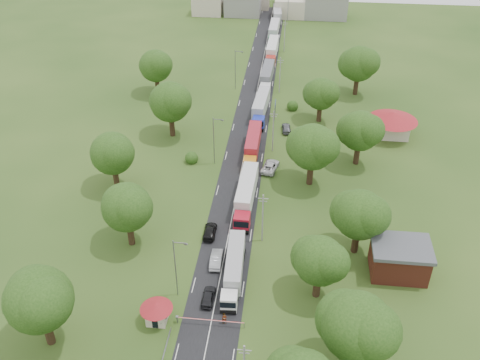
# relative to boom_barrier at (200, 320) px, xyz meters

# --- Properties ---
(ground) EXTENTS (260.00, 260.00, 0.00)m
(ground) POSITION_rel_boom_barrier_xyz_m (1.36, 25.00, -0.89)
(ground) COLOR #264216
(ground) RESTS_ON ground
(road) EXTENTS (8.00, 200.00, 0.04)m
(road) POSITION_rel_boom_barrier_xyz_m (1.36, 45.00, -0.89)
(road) COLOR black
(road) RESTS_ON ground
(boom_barrier) EXTENTS (9.22, 0.35, 1.18)m
(boom_barrier) POSITION_rel_boom_barrier_xyz_m (0.00, 0.00, 0.00)
(boom_barrier) COLOR slate
(boom_barrier) RESTS_ON ground
(guard_booth) EXTENTS (4.40, 4.40, 3.45)m
(guard_booth) POSITION_rel_boom_barrier_xyz_m (-5.84, -0.00, 1.27)
(guard_booth) COLOR beige
(guard_booth) RESTS_ON ground
(info_sign) EXTENTS (0.12, 3.10, 4.10)m
(info_sign) POSITION_rel_boom_barrier_xyz_m (6.56, 60.00, 2.11)
(info_sign) COLOR slate
(info_sign) RESTS_ON ground
(pole_1) EXTENTS (1.60, 0.24, 9.00)m
(pole_1) POSITION_rel_boom_barrier_xyz_m (6.86, 18.00, 3.79)
(pole_1) COLOR gray
(pole_1) RESTS_ON ground
(pole_2) EXTENTS (1.60, 0.24, 9.00)m
(pole_2) POSITION_rel_boom_barrier_xyz_m (6.86, 46.00, 3.79)
(pole_2) COLOR gray
(pole_2) RESTS_ON ground
(pole_3) EXTENTS (1.60, 0.24, 9.00)m
(pole_3) POSITION_rel_boom_barrier_xyz_m (6.86, 74.00, 3.79)
(pole_3) COLOR gray
(pole_3) RESTS_ON ground
(pole_4) EXTENTS (1.60, 0.24, 9.00)m
(pole_4) POSITION_rel_boom_barrier_xyz_m (6.86, 102.00, 3.79)
(pole_4) COLOR gray
(pole_4) RESTS_ON ground
(pole_5) EXTENTS (1.60, 0.24, 9.00)m
(pole_5) POSITION_rel_boom_barrier_xyz_m (6.86, 130.00, 3.79)
(pole_5) COLOR gray
(pole_5) RESTS_ON ground
(lamp_0) EXTENTS (2.03, 0.22, 10.00)m
(lamp_0) POSITION_rel_boom_barrier_xyz_m (-3.99, 5.00, 4.66)
(lamp_0) COLOR slate
(lamp_0) RESTS_ON ground
(lamp_1) EXTENTS (2.03, 0.22, 10.00)m
(lamp_1) POSITION_rel_boom_barrier_xyz_m (-3.99, 40.00, 4.66)
(lamp_1) COLOR slate
(lamp_1) RESTS_ON ground
(lamp_2) EXTENTS (2.03, 0.22, 10.00)m
(lamp_2) POSITION_rel_boom_barrier_xyz_m (-3.99, 75.00, 4.66)
(lamp_2) COLOR slate
(lamp_2) RESTS_ON ground
(tree_1) EXTENTS (9.60, 9.60, 12.05)m
(tree_1) POSITION_rel_boom_barrier_xyz_m (19.34, -4.83, 6.96)
(tree_1) COLOR #382616
(tree_1) RESTS_ON ground
(tree_2) EXTENTS (8.00, 8.00, 10.10)m
(tree_2) POSITION_rel_boom_barrier_xyz_m (15.35, 7.14, 5.70)
(tree_2) COLOR #382616
(tree_2) RESTS_ON ground
(tree_3) EXTENTS (8.80, 8.80, 11.07)m
(tree_3) POSITION_rel_boom_barrier_xyz_m (21.35, 17.16, 6.33)
(tree_3) COLOR #382616
(tree_3) RESTS_ON ground
(tree_4) EXTENTS (9.60, 9.60, 12.05)m
(tree_4) POSITION_rel_boom_barrier_xyz_m (14.34, 35.17, 6.96)
(tree_4) COLOR #382616
(tree_4) RESTS_ON ground
(tree_5) EXTENTS (8.80, 8.80, 11.07)m
(tree_5) POSITION_rel_boom_barrier_xyz_m (23.35, 43.16, 6.33)
(tree_5) COLOR #382616
(tree_5) RESTS_ON ground
(tree_6) EXTENTS (8.00, 8.00, 10.10)m
(tree_6) POSITION_rel_boom_barrier_xyz_m (16.35, 60.14, 5.70)
(tree_6) COLOR #382616
(tree_6) RESTS_ON ground
(tree_7) EXTENTS (9.60, 9.60, 12.05)m
(tree_7) POSITION_rel_boom_barrier_xyz_m (25.34, 75.17, 6.96)
(tree_7) COLOR #382616
(tree_7) RESTS_ON ground
(tree_9) EXTENTS (9.60, 9.60, 12.05)m
(tree_9) POSITION_rel_boom_barrier_xyz_m (-18.66, -4.83, 6.96)
(tree_9) COLOR #382616
(tree_9) RESTS_ON ground
(tree_10) EXTENTS (8.80, 8.80, 11.07)m
(tree_10) POSITION_rel_boom_barrier_xyz_m (-13.65, 15.16, 6.33)
(tree_10) COLOR #382616
(tree_10) RESTS_ON ground
(tree_11) EXTENTS (8.80, 8.80, 11.07)m
(tree_11) POSITION_rel_boom_barrier_xyz_m (-20.65, 30.16, 6.33)
(tree_11) COLOR #382616
(tree_11) RESTS_ON ground
(tree_12) EXTENTS (9.60, 9.60, 12.05)m
(tree_12) POSITION_rel_boom_barrier_xyz_m (-14.66, 50.17, 6.96)
(tree_12) COLOR #382616
(tree_12) RESTS_ON ground
(tree_13) EXTENTS (8.80, 8.80, 11.07)m
(tree_13) POSITION_rel_boom_barrier_xyz_m (-22.65, 70.16, 6.33)
(tree_13) COLOR #382616
(tree_13) RESTS_ON ground
(house_brick) EXTENTS (8.60, 6.60, 5.20)m
(house_brick) POSITION_rel_boom_barrier_xyz_m (27.36, 13.00, 1.76)
(house_brick) COLOR maroon
(house_brick) RESTS_ON ground
(house_cream) EXTENTS (10.08, 10.08, 5.80)m
(house_cream) POSITION_rel_boom_barrier_xyz_m (31.36, 55.00, 2.75)
(house_cream) COLOR beige
(house_cream) RESTS_ON ground
(distant_town) EXTENTS (52.00, 8.00, 8.00)m
(distant_town) POSITION_rel_boom_barrier_xyz_m (2.04, 135.00, 2.60)
(distant_town) COLOR gray
(distant_town) RESTS_ON ground
(truck_0) EXTENTS (2.79, 13.73, 3.80)m
(truck_0) POSITION_rel_boom_barrier_xyz_m (3.43, 9.10, 1.12)
(truck_0) COLOR white
(truck_0) RESTS_ON ground
(truck_1) EXTENTS (3.05, 15.64, 4.33)m
(truck_1) POSITION_rel_boom_barrier_xyz_m (3.37, 27.07, 1.40)
(truck_1) COLOR #A91325
(truck_1) RESTS_ON ground
(truck_2) EXTENTS (2.49, 14.46, 4.01)m
(truck_2) POSITION_rel_boom_barrier_xyz_m (2.98, 44.27, 1.24)
(truck_2) COLOR orange
(truck_2) RESTS_ON ground
(truck_3) EXTENTS (3.36, 15.12, 4.17)m
(truck_3) POSITION_rel_boom_barrier_xyz_m (3.26, 61.07, 1.32)
(truck_3) COLOR #1C2DAB
(truck_3) RESTS_ON ground
(truck_4) EXTENTS (2.98, 14.83, 4.10)m
(truck_4) POSITION_rel_boom_barrier_xyz_m (3.49, 78.46, 1.28)
(truck_4) COLOR silver
(truck_4) RESTS_ON ground
(truck_5) EXTENTS (2.93, 15.26, 4.22)m
(truck_5) POSITION_rel_boom_barrier_xyz_m (3.70, 96.60, 1.35)
(truck_5) COLOR #A9231A
(truck_5) RESTS_ON ground
(truck_6) EXTENTS (2.81, 14.91, 4.13)m
(truck_6) POSITION_rel_boom_barrier_xyz_m (3.24, 112.96, 1.30)
(truck_6) COLOR #276A3F
(truck_6) RESTS_ON ground
(truck_7) EXTENTS (3.31, 14.79, 4.08)m
(truck_7) POSITION_rel_boom_barrier_xyz_m (3.40, 128.72, 1.27)
(truck_7) COLOR silver
(truck_7) RESTS_ON ground
(truck_8) EXTENTS (2.92, 14.07, 3.89)m
(truck_8) POSITION_rel_boom_barrier_xyz_m (3.42, 147.04, 1.17)
(truck_8) COLOR brown
(truck_8) RESTS_ON ground
(car_lane_front) EXTENTS (1.73, 4.23, 1.44)m
(car_lane_front) POSITION_rel_boom_barrier_xyz_m (0.36, 4.37, -0.17)
(car_lane_front) COLOR black
(car_lane_front) RESTS_ON ground
(car_lane_mid) EXTENTS (1.87, 4.85, 1.58)m
(car_lane_mid) POSITION_rel_boom_barrier_xyz_m (0.36, 12.00, -0.10)
(car_lane_mid) COLOR #A1A4A9
(car_lane_mid) RESTS_ON ground
(car_lane_rear) EXTENTS (2.07, 4.88, 1.40)m
(car_lane_rear) POSITION_rel_boom_barrier_xyz_m (-1.64, 18.54, -0.19)
(car_lane_rear) COLOR black
(car_lane_rear) RESTS_ON ground
(car_verge_near) EXTENTS (3.77, 6.11, 1.58)m
(car_verge_near) POSITION_rel_boom_barrier_xyz_m (6.86, 38.83, -0.10)
(car_verge_near) COLOR silver
(car_verge_near) RESTS_ON ground
(car_verge_far) EXTENTS (2.27, 4.69, 1.54)m
(car_verge_far) POSITION_rel_boom_barrier_xyz_m (9.36, 54.48, -0.12)
(car_verge_far) COLOR #54575C
(car_verge_far) RESTS_ON ground
(pedestrian_near) EXTENTS (0.75, 0.59, 1.80)m
(pedestrian_near) POSITION_rel_boom_barrier_xyz_m (3.15, 0.50, 0.01)
(pedestrian_near) COLOR gray
(pedestrian_near) RESTS_ON ground
(pedestrian_booth) EXTENTS (0.95, 1.10, 1.95)m
(pedestrian_booth) POSITION_rel_boom_barrier_xyz_m (-5.14, -1.00, 0.08)
(pedestrian_booth) COLOR gray
(pedestrian_booth) RESTS_ON ground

